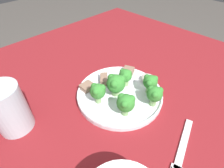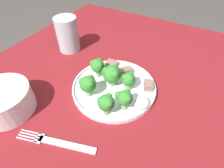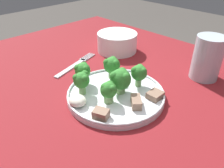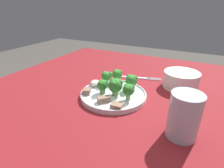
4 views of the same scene
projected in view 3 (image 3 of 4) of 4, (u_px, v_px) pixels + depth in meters
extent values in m
cube|color=maroon|center=(94.00, 103.00, 0.55)|extent=(1.12, 1.01, 0.03)
cylinder|color=brown|center=(98.00, 86.00, 1.31)|extent=(0.06, 0.06, 0.73)
cylinder|color=white|center=(116.00, 95.00, 0.54)|extent=(0.24, 0.24, 0.01)
torus|color=white|center=(116.00, 92.00, 0.54)|extent=(0.24, 0.24, 0.01)
cube|color=silver|center=(71.00, 68.00, 0.67)|extent=(0.05, 0.13, 0.00)
cube|color=silver|center=(84.00, 60.00, 0.72)|extent=(0.03, 0.02, 0.00)
cube|color=silver|center=(91.00, 57.00, 0.73)|extent=(0.02, 0.05, 0.00)
cube|color=silver|center=(89.00, 57.00, 0.74)|extent=(0.02, 0.05, 0.00)
cube|color=silver|center=(87.00, 56.00, 0.74)|extent=(0.02, 0.05, 0.00)
cube|color=silver|center=(86.00, 56.00, 0.74)|extent=(0.02, 0.05, 0.00)
cylinder|color=white|center=(117.00, 42.00, 0.77)|extent=(0.14, 0.14, 0.07)
cylinder|color=silver|center=(117.00, 43.00, 0.77)|extent=(0.11, 0.11, 0.05)
cylinder|color=#B2C1CC|center=(207.00, 58.00, 0.60)|extent=(0.08, 0.08, 0.12)
cylinder|color=silver|center=(205.00, 66.00, 0.61)|extent=(0.07, 0.07, 0.07)
cylinder|color=#7FA866|center=(138.00, 82.00, 0.56)|extent=(0.02, 0.02, 0.02)
sphere|color=#337F2D|center=(139.00, 73.00, 0.55)|extent=(0.04, 0.04, 0.04)
sphere|color=#337F2D|center=(143.00, 71.00, 0.53)|extent=(0.02, 0.02, 0.02)
sphere|color=#337F2D|center=(140.00, 67.00, 0.55)|extent=(0.02, 0.02, 0.02)
sphere|color=#337F2D|center=(135.00, 70.00, 0.54)|extent=(0.02, 0.02, 0.02)
cylinder|color=#7FA866|center=(83.00, 79.00, 0.57)|extent=(0.02, 0.02, 0.02)
sphere|color=#337F2D|center=(83.00, 70.00, 0.56)|extent=(0.04, 0.04, 0.04)
sphere|color=#337F2D|center=(85.00, 69.00, 0.54)|extent=(0.02, 0.02, 0.02)
sphere|color=#337F2D|center=(84.00, 65.00, 0.56)|extent=(0.02, 0.02, 0.02)
sphere|color=#337F2D|center=(78.00, 68.00, 0.55)|extent=(0.02, 0.02, 0.02)
cylinder|color=#7FA866|center=(109.00, 98.00, 0.50)|extent=(0.02, 0.02, 0.02)
sphere|color=#337F2D|center=(108.00, 90.00, 0.49)|extent=(0.04, 0.04, 0.04)
sphere|color=#337F2D|center=(112.00, 89.00, 0.48)|extent=(0.02, 0.02, 0.02)
sphere|color=#337F2D|center=(110.00, 84.00, 0.49)|extent=(0.02, 0.02, 0.02)
sphere|color=#337F2D|center=(103.00, 87.00, 0.48)|extent=(0.02, 0.02, 0.02)
cylinder|color=#7FA866|center=(112.00, 74.00, 0.60)|extent=(0.02, 0.02, 0.02)
sphere|color=#337F2D|center=(112.00, 65.00, 0.58)|extent=(0.04, 0.04, 0.04)
sphere|color=#337F2D|center=(115.00, 64.00, 0.57)|extent=(0.02, 0.02, 0.02)
sphere|color=#337F2D|center=(113.00, 60.00, 0.59)|extent=(0.02, 0.02, 0.02)
sphere|color=#337F2D|center=(107.00, 62.00, 0.57)|extent=(0.02, 0.02, 0.02)
cylinder|color=#7FA866|center=(120.00, 89.00, 0.54)|extent=(0.02, 0.02, 0.02)
sphere|color=#337F2D|center=(121.00, 79.00, 0.52)|extent=(0.05, 0.05, 0.05)
sphere|color=#337F2D|center=(126.00, 77.00, 0.51)|extent=(0.02, 0.02, 0.02)
sphere|color=#337F2D|center=(122.00, 72.00, 0.53)|extent=(0.02, 0.02, 0.02)
sphere|color=#337F2D|center=(115.00, 76.00, 0.51)|extent=(0.02, 0.02, 0.02)
cylinder|color=#7FA866|center=(82.00, 89.00, 0.53)|extent=(0.02, 0.02, 0.02)
sphere|color=#337F2D|center=(81.00, 80.00, 0.52)|extent=(0.04, 0.04, 0.04)
sphere|color=#337F2D|center=(84.00, 79.00, 0.50)|extent=(0.02, 0.02, 0.02)
sphere|color=#337F2D|center=(83.00, 75.00, 0.52)|extent=(0.02, 0.02, 0.02)
sphere|color=#337F2D|center=(76.00, 78.00, 0.51)|extent=(0.02, 0.02, 0.02)
cube|color=#846651|center=(136.00, 102.00, 0.49)|extent=(0.05, 0.04, 0.02)
cube|color=#846651|center=(101.00, 114.00, 0.46)|extent=(0.04, 0.04, 0.02)
cube|color=#846651|center=(155.00, 95.00, 0.52)|extent=(0.03, 0.04, 0.01)
ellipsoid|color=silver|center=(78.00, 101.00, 0.49)|extent=(0.04, 0.04, 0.02)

